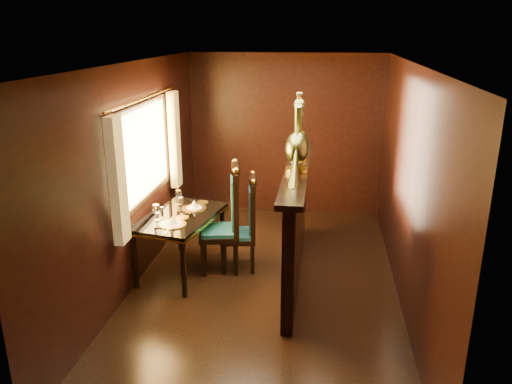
# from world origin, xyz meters

# --- Properties ---
(ground) EXTENTS (5.00, 5.00, 0.00)m
(ground) POSITION_xyz_m (0.00, 0.00, 0.00)
(ground) COLOR black
(ground) RESTS_ON ground
(room_shell) EXTENTS (3.04, 5.04, 2.52)m
(room_shell) POSITION_xyz_m (-0.09, 0.02, 1.58)
(room_shell) COLOR black
(room_shell) RESTS_ON ground
(partition) EXTENTS (0.26, 2.70, 1.36)m
(partition) POSITION_xyz_m (0.32, 0.30, 0.71)
(partition) COLOR black
(partition) RESTS_ON ground
(dining_table) EXTENTS (0.97, 1.36, 0.93)m
(dining_table) POSITION_xyz_m (-1.05, 0.20, 0.66)
(dining_table) COLOR black
(dining_table) RESTS_ON ground
(chair_left) EXTENTS (0.49, 0.51, 1.20)m
(chair_left) POSITION_xyz_m (-0.28, 0.41, 0.63)
(chair_left) COLOR black
(chair_left) RESTS_ON ground
(chair_right) EXTENTS (0.57, 0.59, 1.35)m
(chair_right) POSITION_xyz_m (-0.49, 0.36, 0.70)
(chair_right) COLOR black
(chair_right) RESTS_ON ground
(peacock_left) EXTENTS (0.26, 0.70, 0.83)m
(peacock_left) POSITION_xyz_m (0.33, 0.06, 1.78)
(peacock_left) COLOR #1C5538
(peacock_left) RESTS_ON partition
(peacock_right) EXTENTS (0.22, 0.58, 0.69)m
(peacock_right) POSITION_xyz_m (0.33, 0.55, 1.70)
(peacock_right) COLOR #1C5538
(peacock_right) RESTS_ON partition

